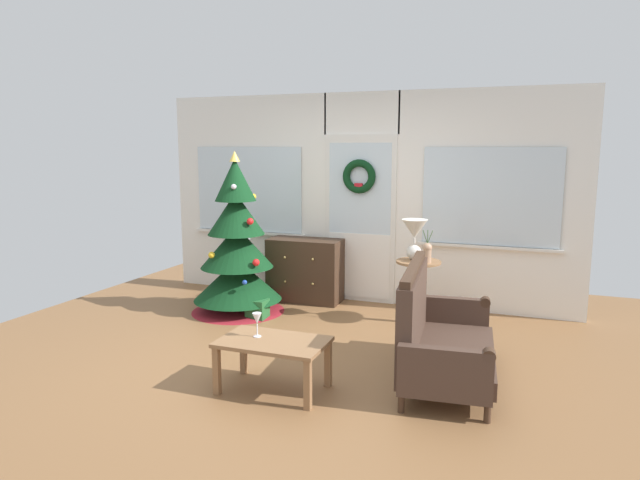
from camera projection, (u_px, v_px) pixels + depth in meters
name	position (u px, v px, depth m)	size (l,w,h in m)	color
ground_plane	(294.00, 355.00, 5.23)	(6.76, 6.76, 0.00)	brown
back_wall_with_door	(361.00, 198.00, 6.93)	(5.20, 0.19, 2.55)	white
christmas_tree	(237.00, 254.00, 6.53)	(1.08, 1.08, 1.86)	#4C331E
dresser_cabinet	(305.00, 270.00, 7.03)	(0.91, 0.46, 0.78)	#3D281C
settee_sofa	(436.00, 335.00, 4.65)	(0.85, 1.54, 0.96)	#3D281C
side_table	(418.00, 279.00, 6.12)	(0.50, 0.48, 0.69)	#8E6642
table_lamp	(415.00, 234.00, 6.09)	(0.28, 0.28, 0.44)	silver
flower_vase	(427.00, 252.00, 5.97)	(0.11, 0.10, 0.35)	tan
coffee_table	(273.00, 348.00, 4.43)	(0.84, 0.53, 0.41)	#8E6642
wine_glass	(257.00, 319.00, 4.48)	(0.08, 0.08, 0.20)	silver
gift_box	(257.00, 309.00, 6.34)	(0.22, 0.20, 0.22)	#266633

